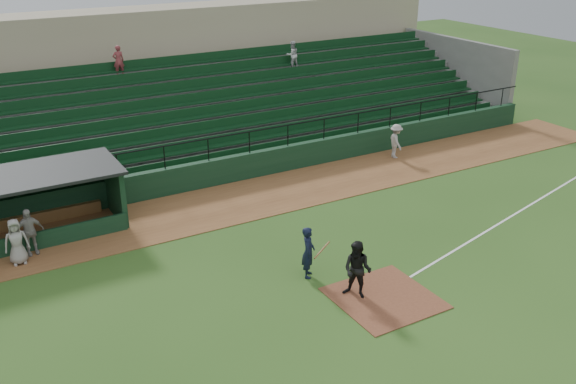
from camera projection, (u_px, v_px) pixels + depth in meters
ground at (365, 284)px, 20.61m from camera, size 90.00×90.00×0.00m
warning_track at (253, 198)px, 26.98m from camera, size 40.00×4.00×0.03m
home_plate_dirt at (384, 298)px, 19.81m from camera, size 3.00×3.00×0.03m
foul_line at (510, 217)px, 25.25m from camera, size 17.49×4.44×0.01m
stadium_structure at (177, 101)px, 32.82m from camera, size 38.00×13.08×6.40m
batter_at_plate at (308, 252)px, 20.73m from camera, size 1.15×0.78×1.78m
umpire at (357, 270)px, 19.55m from camera, size 1.11×1.16×1.89m
runner at (396, 141)px, 31.28m from camera, size 0.92×1.23×1.70m
dugout_player_a at (29, 232)px, 22.08m from camera, size 1.04×0.49×1.72m
dugout_player_b at (16, 242)px, 21.49m from camera, size 0.82×0.55×1.64m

